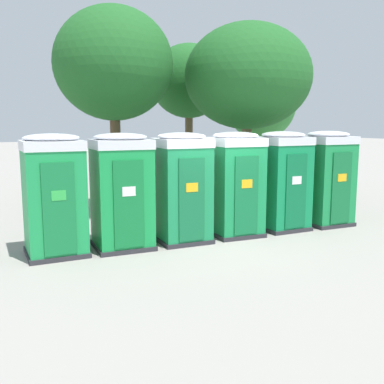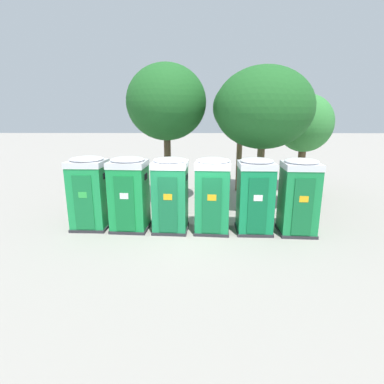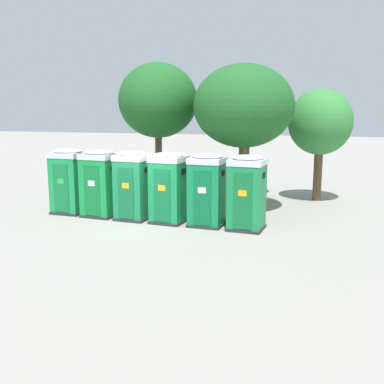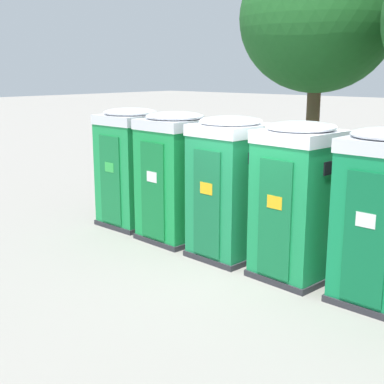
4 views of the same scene
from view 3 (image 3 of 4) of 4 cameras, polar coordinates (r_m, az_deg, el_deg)
name	(u,v)px [view 3 (image 3 of 4)]	position (r m, az deg, el deg)	size (l,w,h in m)	color
ground_plane	(150,221)	(16.47, -5.41, -3.75)	(120.00, 120.00, 0.00)	gray
portapotty_0	(70,181)	(18.22, -15.29, 1.40)	(1.25, 1.23, 2.54)	#2D2D33
portapotty_1	(100,183)	(17.39, -11.58, 1.15)	(1.31, 1.28, 2.54)	#2D2D33
portapotty_2	(133,185)	(16.67, -7.45, 0.88)	(1.24, 1.27, 2.54)	#2D2D33
portapotty_3	(169,187)	(16.07, -2.93, 0.61)	(1.27, 1.29, 2.54)	#2D2D33
portapotty_4	(207,189)	(15.61, 1.94, 0.33)	(1.21, 1.23, 2.54)	#2D2D33
portapotty_5	(247,192)	(15.19, 6.98, -0.02)	(1.23, 1.27, 2.54)	#2D2D33
street_tree_0	(247,105)	(21.02, 7.05, 10.86)	(2.82, 2.82, 5.60)	brown
street_tree_1	(158,101)	(19.92, -4.35, 11.46)	(3.42, 3.42, 6.04)	brown
street_tree_2	(320,123)	(20.67, 15.97, 8.45)	(2.78, 2.78, 4.94)	brown
street_tree_3	(244,106)	(17.83, 6.56, 10.76)	(3.91, 3.91, 5.78)	brown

